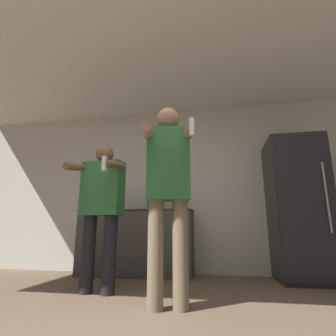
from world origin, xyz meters
The scene contains 9 objects.
wall_back centered at (0.00, 2.74, 1.27)m, with size 7.00×0.06×2.55m.
ceiling_slab centered at (0.00, 1.36, 2.57)m, with size 7.00×3.23×0.05m.
refrigerator centered at (1.56, 2.35, 0.90)m, with size 0.66×0.76×1.79m.
counter centered at (-0.62, 2.45, 0.45)m, with size 1.63×0.55×0.89m.
bottle_clear_vodka centered at (-0.28, 2.51, 1.01)m, with size 0.09×0.09×0.30m.
bottle_short_whiskey centered at (-1.28, 2.51, 0.99)m, with size 0.09×0.09×0.26m.
bottle_green_wine centered at (-0.44, 2.51, 1.01)m, with size 0.08×0.08×0.29m.
person_woman_foreground centered at (0.12, 0.91, 1.00)m, with size 0.51×0.53×1.71m.
person_man_side centered at (-0.67, 1.33, 0.89)m, with size 0.52×0.53×1.53m.
Camera 1 is at (0.52, -1.28, 0.60)m, focal length 28.00 mm.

